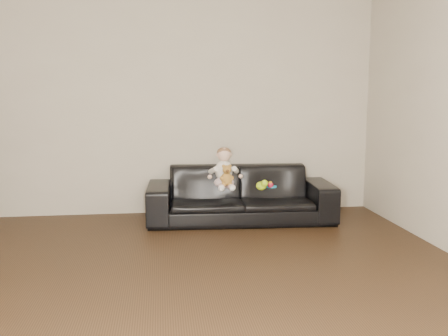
{
  "coord_description": "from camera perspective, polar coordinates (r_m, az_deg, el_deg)",
  "views": [
    {
      "loc": [
        -0.04,
        -3.16,
        1.41
      ],
      "look_at": [
        0.64,
        2.15,
        0.62
      ],
      "focal_mm": 40.0,
      "sensor_mm": 36.0,
      "label": 1
    }
  ],
  "objects": [
    {
      "name": "toy_blue_disc",
      "position": [
        5.51,
        5.44,
        -2.13
      ],
      "size": [
        0.12,
        0.12,
        0.02
      ],
      "primitive_type": "cylinder",
      "rotation": [
        0.0,
        0.0,
        0.04
      ],
      "color": "#1997CB",
      "rests_on": "sofa"
    },
    {
      "name": "toy_rattle",
      "position": [
        5.47,
        5.32,
        -1.96
      ],
      "size": [
        0.08,
        0.08,
        0.06
      ],
      "primitive_type": "sphere",
      "rotation": [
        0.0,
        0.0,
        0.41
      ],
      "color": "red",
      "rests_on": "sofa"
    },
    {
      "name": "floor",
      "position": [
        3.47,
        -6.2,
        -15.63
      ],
      "size": [
        5.5,
        5.5,
        0.0
      ],
      "primitive_type": "plane",
      "color": "#342112",
      "rests_on": "ground"
    },
    {
      "name": "wall_front",
      "position": [
        0.43,
        -1.46,
        -6.48
      ],
      "size": [
        5.0,
        0.0,
        5.0
      ],
      "primitive_type": "plane",
      "rotation": [
        -1.57,
        0.0,
        0.0
      ],
      "color": "beige",
      "rests_on": "ground"
    },
    {
      "name": "sofa",
      "position": [
        5.6,
        1.87,
        -3.0
      ],
      "size": [
        2.09,
        0.9,
        0.6
      ],
      "primitive_type": "imported",
      "rotation": [
        0.0,
        0.0,
        -0.05
      ],
      "color": "black",
      "rests_on": "floor"
    },
    {
      "name": "wall_back",
      "position": [
        5.92,
        -6.95,
        7.31
      ],
      "size": [
        5.0,
        0.0,
        5.0
      ],
      "primitive_type": "plane",
      "rotation": [
        1.57,
        0.0,
        0.0
      ],
      "color": "beige",
      "rests_on": "ground"
    },
    {
      "name": "toy_green",
      "position": [
        5.33,
        4.27,
        -2.04
      ],
      "size": [
        0.16,
        0.17,
        0.09
      ],
      "primitive_type": "ellipsoid",
      "rotation": [
        0.0,
        0.0,
        -0.42
      ],
      "color": "#B7E81B",
      "rests_on": "sofa"
    },
    {
      "name": "teddy_bear",
      "position": [
        5.28,
        0.31,
        -0.86
      ],
      "size": [
        0.14,
        0.14,
        0.23
      ],
      "rotation": [
        0.0,
        0.0,
        0.24
      ],
      "color": "#A97930",
      "rests_on": "sofa"
    },
    {
      "name": "baby",
      "position": [
        5.41,
        0.02,
        -0.26
      ],
      "size": [
        0.3,
        0.37,
        0.45
      ],
      "rotation": [
        0.0,
        0.0,
        0.01
      ],
      "color": "silver",
      "rests_on": "sofa"
    }
  ]
}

